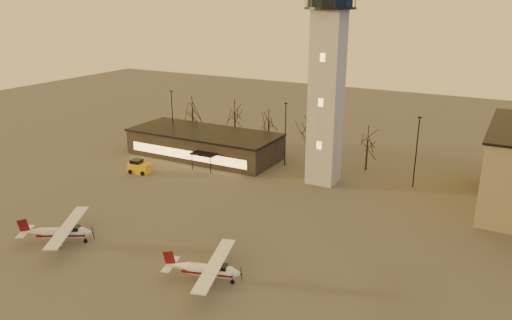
# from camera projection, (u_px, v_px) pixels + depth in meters

# --- Properties ---
(ground) EXTENTS (220.00, 220.00, 0.00)m
(ground) POSITION_uv_depth(u_px,v_px,m) (207.00, 278.00, 47.48)
(ground) COLOR #464340
(ground) RESTS_ON ground
(control_tower) EXTENTS (6.80, 6.80, 32.60)m
(control_tower) POSITION_uv_depth(u_px,v_px,m) (328.00, 68.00, 67.50)
(control_tower) COLOR gray
(control_tower) RESTS_ON ground
(terminal) EXTENTS (25.40, 12.20, 4.30)m
(terminal) POSITION_uv_depth(u_px,v_px,m) (204.00, 144.00, 83.53)
(terminal) COLOR black
(terminal) RESTS_ON ground
(light_poles) EXTENTS (58.50, 12.25, 10.14)m
(light_poles) POSITION_uv_depth(u_px,v_px,m) (330.00, 144.00, 71.48)
(light_poles) COLOR black
(light_poles) RESTS_ON ground
(tree_row) EXTENTS (37.20, 9.20, 8.80)m
(tree_row) POSITION_uv_depth(u_px,v_px,m) (268.00, 119.00, 84.59)
(tree_row) COLOR black
(tree_row) RESTS_ON ground
(cessna_front) EXTENTS (8.12, 10.03, 2.79)m
(cessna_front) POSITION_uv_depth(u_px,v_px,m) (212.00, 273.00, 46.60)
(cessna_front) COLOR silver
(cessna_front) RESTS_ON ground
(cessna_rear) EXTENTS (8.41, 9.86, 2.92)m
(cessna_rear) POSITION_uv_depth(u_px,v_px,m) (65.00, 235.00, 53.98)
(cessna_rear) COLOR silver
(cessna_rear) RESTS_ON ground
(service_cart) EXTENTS (3.45, 2.42, 2.06)m
(service_cart) POSITION_uv_depth(u_px,v_px,m) (139.00, 168.00, 75.93)
(service_cart) COLOR #E3A70D
(service_cart) RESTS_ON ground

